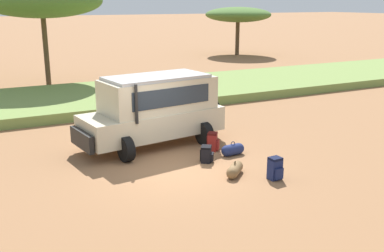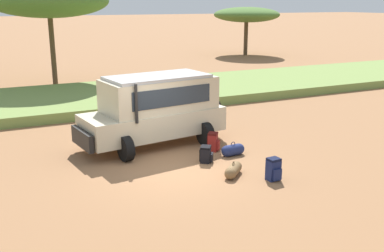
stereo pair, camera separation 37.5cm
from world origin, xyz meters
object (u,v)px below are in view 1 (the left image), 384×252
Objects in this scene: safari_vehicle at (155,109)px; backpack_beside_front_wheel at (213,142)px; acacia_tree_right_mid at (42,1)px; backpack_cluster_center at (207,154)px; duffel_bag_low_black_case at (235,170)px; backpack_near_rear_wheel at (275,169)px; duffel_bag_soft_canvas at (233,150)px; acacia_tree_far_right at (238,15)px.

backpack_beside_front_wheel is at bearing -45.92° from safari_vehicle.
backpack_beside_front_wheel is 0.10× the size of acacia_tree_right_mid.
backpack_cluster_center reaches higher than duffel_bag_low_black_case.
backpack_near_rear_wheel is 0.82× the size of duffel_bag_low_black_case.
duffel_bag_soft_canvas is (0.04, 2.31, -0.13)m from backpack_near_rear_wheel.
safari_vehicle is 6.91× the size of duffel_bag_low_black_case.
duffel_bag_low_black_case is at bearing -122.63° from acacia_tree_far_right.
backpack_near_rear_wheel reaches higher than duffel_bag_low_black_case.
backpack_cluster_center is at bearing -170.26° from duffel_bag_soft_canvas.
backpack_cluster_center is at bearing -72.74° from safari_vehicle.
acacia_tree_right_mid is at bearing 100.72° from backpack_near_rear_wheel.
backpack_near_rear_wheel is at bearing -83.86° from backpack_beside_front_wheel.
duffel_bag_low_black_case is at bearing 137.52° from backpack_near_rear_wheel.
backpack_cluster_center is at bearing 116.13° from backpack_near_rear_wheel.
acacia_tree_far_right reaches higher than safari_vehicle.
acacia_tree_far_right reaches higher than duffel_bag_low_black_case.
acacia_tree_right_mid is at bearing 101.68° from backpack_beside_front_wheel.
safari_vehicle reaches higher than duffel_bag_low_black_case.
safari_vehicle is 10.53× the size of backpack_cluster_center.
backpack_cluster_center is (-0.72, -0.87, -0.06)m from backpack_beside_front_wheel.
duffel_bag_low_black_case is at bearing -103.31° from backpack_beside_front_wheel.
backpack_cluster_center is at bearing 98.19° from duffel_bag_low_black_case.
backpack_cluster_center is 0.08× the size of acacia_tree_right_mid.
backpack_near_rear_wheel is (1.78, -4.50, -0.98)m from safari_vehicle.
acacia_tree_right_mid reaches higher than backpack_beside_front_wheel.
duffel_bag_soft_canvas is at bearing 89.03° from backpack_near_rear_wheel.
backpack_near_rear_wheel is (1.04, -2.12, 0.06)m from backpack_cluster_center.
duffel_bag_soft_canvas is at bearing 9.74° from backpack_cluster_center.
duffel_bag_low_black_case is at bearing -75.94° from safari_vehicle.
acacia_tree_right_mid is (-1.45, 12.56, 3.61)m from safari_vehicle.
duffel_bag_low_black_case is at bearing -81.68° from acacia_tree_right_mid.
backpack_cluster_center is 1.10m from duffel_bag_soft_canvas.
safari_vehicle is 4.94m from backpack_near_rear_wheel.
duffel_bag_soft_canvas is 29.16m from acacia_tree_far_right.
acacia_tree_right_mid reaches higher than backpack_near_rear_wheel.
backpack_near_rear_wheel is 17.96m from acacia_tree_right_mid.
safari_vehicle is 8.45× the size of backpack_near_rear_wheel.
duffel_bag_soft_canvas is 0.13× the size of acacia_tree_far_right.
backpack_beside_front_wheel is (1.46, -1.51, -0.99)m from safari_vehicle.
acacia_tree_right_mid is at bearing 96.58° from safari_vehicle.
backpack_near_rear_wheel is 0.10× the size of acacia_tree_far_right.
acacia_tree_far_right is at bearing 26.83° from acacia_tree_right_mid.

